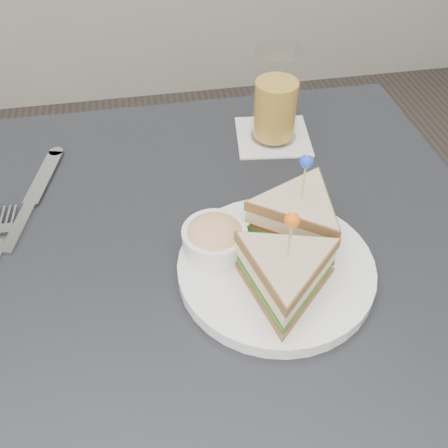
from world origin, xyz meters
The scene contains 4 objects.
table centered at (0.00, 0.00, 0.67)m, with size 0.80×0.80×0.75m.
plate_meal centered at (0.07, -0.04, 0.79)m, with size 0.31×0.31×0.15m.
cutlery_knife centered at (-0.25, 0.16, 0.75)m, with size 0.08×0.24×0.01m.
drink_set centered at (0.14, 0.26, 0.82)m, with size 0.14×0.14×0.16m.
Camera 1 is at (-0.07, -0.44, 1.25)m, focal length 40.00 mm.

